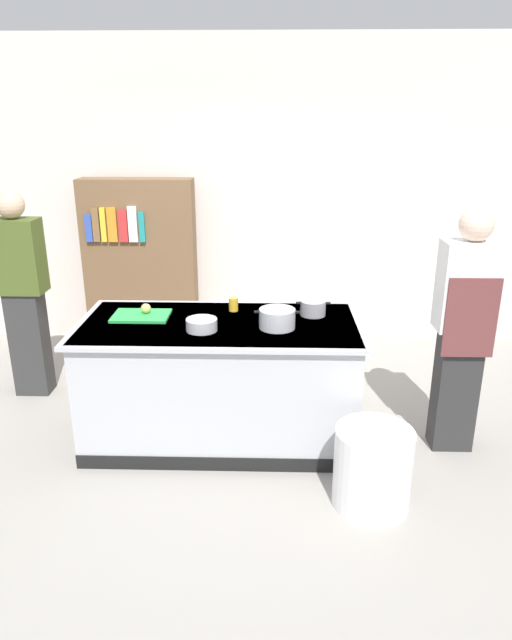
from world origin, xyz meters
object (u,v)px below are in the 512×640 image
Objects in this scene: person_guest at (23,291)px; sauce_pan at (313,308)px; trash_bin at (373,468)px; bookshelf at (141,265)px; mixing_bowl at (202,325)px; juice_cup at (233,304)px; onion at (146,308)px; person_chef at (463,327)px; stock_pot at (277,318)px.

sauce_pan is at bearing 74.38° from person_guest.
trash_bin is at bearing 57.91° from person_guest.
person_guest is 1.01× the size of bookshelf.
mixing_bowl is at bearing -66.59° from bookshelf.
person_guest reaches higher than trash_bin.
person_guest is at bearing 166.34° from juice_cup.
sauce_pan is 0.14× the size of person_guest.
sauce_pan is (1.20, 0.05, -0.00)m from onion.
person_guest reaches higher than sauce_pan.
juice_cup is 0.06× the size of person_chef.
juice_cup is (0.19, 0.42, 0.01)m from mixing_bowl.
mixing_bowl is (-0.77, -0.34, -0.01)m from sauce_pan.
juice_cup is at bearing 72.95° from person_guest.
mixing_bowl is 0.12× the size of person_chef.
onion reaches higher than mixing_bowl.
mixing_bowl is at bearing 58.40° from person_guest.
person_guest is at bearing -123.15° from bookshelf.
juice_cup is 1.86m from bookshelf.
mixing_bowl is 1.78m from person_guest.
trash_bin is 3.10m from person_guest.
onion is 0.97m from stock_pot.
mixing_bowl is (0.43, -0.28, -0.02)m from onion.
juice_cup is 1.81m from person_guest.
person_chef is (1.26, 0.01, -0.05)m from stock_pot.
trash_bin is 0.29× the size of person_guest.
mixing_bowl reaches higher than trash_bin.
bookshelf is at bearing 134.91° from sauce_pan.
person_chef is at bearing 73.59° from person_guest.
mixing_bowl is at bearing -156.36° from sauce_pan.
person_chef is at bearing -35.79° from bookshelf.
person_chef is (1.58, -0.34, -0.04)m from juice_cup.
onion is 0.23× the size of stock_pot.
person_chef reaches higher than mixing_bowl.
bookshelf is (-0.85, 1.95, -0.09)m from mixing_bowl.
trash_bin is at bearing -48.79° from juice_cup.
sauce_pan is 0.15× the size of bookshelf.
bookshelf is at bearing 126.99° from trash_bin.
onion is 1.20m from sauce_pan.
juice_cup is at bearing -56.13° from bookshelf.
juice_cup is at bearing 132.28° from stock_pot.
person_chef is (0.68, 0.68, 0.66)m from trash_bin.
trash_bin is (0.90, -1.03, -0.70)m from juice_cup.
onion is 0.04× the size of bookshelf.
person_chef is 1.00× the size of person_guest.
onion is 1.90m from trash_bin.
person_chef reaches higher than bookshelf.
bookshelf reaches higher than stock_pot.
bookshelf is at bearing 113.41° from mixing_bowl.
onion is at bearing 166.92° from stock_pot.
juice_cup is at bearing 65.78° from mixing_bowl.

